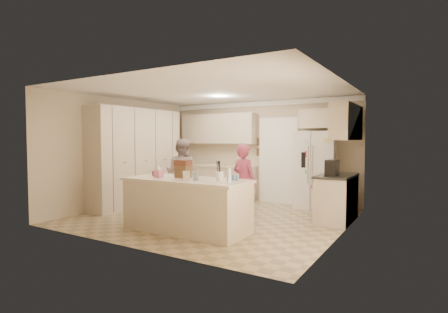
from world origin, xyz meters
The scene contains 41 objects.
floor centered at (0.00, 0.00, -0.01)m, with size 5.20×4.60×0.02m, color tan.
ceiling centered at (0.00, 0.00, 2.61)m, with size 5.20×4.60×0.02m, color white.
wall_back centered at (0.00, 2.31, 1.30)m, with size 5.20×0.02×2.60m, color #C4B295.
wall_front centered at (0.00, -2.31, 1.30)m, with size 5.20×0.02×2.60m, color #C4B295.
wall_left centered at (-2.61, 0.00, 1.30)m, with size 0.02×4.60×2.60m, color #C4B295.
wall_right centered at (2.61, 0.00, 1.30)m, with size 0.02×4.60×2.60m, color #C4B295.
crown_back centered at (0.00, 2.26, 2.53)m, with size 5.20×0.08×0.12m, color white.
pantry_bank centered at (-2.30, 0.20, 1.18)m, with size 0.60×2.60×2.35m, color beige.
back_base_cab centered at (-1.15, 2.00, 0.44)m, with size 2.20×0.60×0.88m, color beige.
back_countertop centered at (-1.15, 1.99, 0.90)m, with size 2.24×0.63×0.04m, color beige.
back_upper_cab centered at (-1.15, 2.12, 1.90)m, with size 2.20×0.35×0.80m, color beige.
doorway_opening centered at (0.55, 2.28, 1.05)m, with size 0.90×0.06×2.10m, color black.
doorway_casing centered at (0.55, 2.24, 1.05)m, with size 1.02×0.03×2.22m, color white.
wall_frame_upper centered at (0.02, 2.27, 1.55)m, with size 0.15×0.02×0.20m, color brown.
wall_frame_lower centered at (0.02, 2.27, 1.28)m, with size 0.15×0.02×0.20m, color brown.
refrigerator centered at (1.56, 2.04, 0.90)m, with size 0.90×0.70×1.80m, color white.
fridge_seam centered at (1.56, 1.68, 0.90)m, with size 0.01×0.02×1.78m, color gray.
fridge_dispenser centered at (1.34, 1.67, 1.15)m, with size 0.22×0.03×0.35m, color black.
fridge_handle_l centered at (1.51, 1.67, 1.05)m, with size 0.02×0.02×0.85m, color silver.
fridge_handle_r centered at (1.61, 1.67, 1.05)m, with size 0.02×0.02×0.85m, color silver.
over_fridge_cab centered at (1.65, 2.12, 2.10)m, with size 0.95×0.35×0.45m, color beige.
right_base_cab centered at (2.30, 1.00, 0.44)m, with size 0.60×1.20×0.88m, color beige.
right_countertop centered at (2.29, 1.00, 0.90)m, with size 0.63×1.24×0.04m, color #2D2B28.
right_upper_cab centered at (2.43, 1.20, 1.95)m, with size 0.35×1.50×0.70m, color beige.
coffee_maker centered at (2.25, 0.80, 1.07)m, with size 0.22×0.28×0.30m, color black.
island_base centered at (0.20, -1.10, 0.44)m, with size 2.20×0.90×0.88m, color beige.
island_top centered at (0.20, -1.10, 0.90)m, with size 2.28×0.96×0.05m, color beige.
utensil_crock centered at (0.85, -1.05, 1.00)m, with size 0.13×0.13×0.15m, color white.
tissue_box centered at (-0.35, -1.20, 1.00)m, with size 0.13×0.13×0.14m, color pink.
tissue_plume centered at (-0.35, -1.20, 1.10)m, with size 0.08×0.08×0.08m, color white.
dollhouse_body centered at (0.05, -1.00, 1.04)m, with size 0.26×0.18×0.22m, color brown.
dollhouse_roof centered at (0.05, -1.00, 1.20)m, with size 0.28×0.20×0.10m, color #592D1E.
jam_jar centered at (-0.60, -1.05, 0.97)m, with size 0.07×0.07×0.09m, color #59263F.
greeting_card_a centered at (0.35, -1.30, 1.01)m, with size 0.12×0.01×0.16m, color white.
greeting_card_b centered at (0.50, -1.25, 1.01)m, with size 0.12×0.01×0.16m, color silver.
water_bottle centered at (1.15, -1.25, 1.04)m, with size 0.07×0.07×0.24m, color silver.
shaker_salt centered at (1.02, -0.88, 0.97)m, with size 0.05×0.05×0.09m, color teal.
shaker_pepper centered at (1.09, -0.88, 0.97)m, with size 0.05×0.05×0.09m, color teal.
teen_boy centered at (-1.18, 0.53, 0.81)m, with size 0.79×0.61×1.62m, color gray.
teen_girl centered at (0.61, 0.29, 0.76)m, with size 0.55×0.36×1.52m, color #AA3B45.
fridge_magnets centered at (1.56, 1.67, 0.90)m, with size 0.76×0.02×1.44m, color tan, non-canonical shape.
Camera 1 is at (3.90, -5.99, 1.62)m, focal length 28.00 mm.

